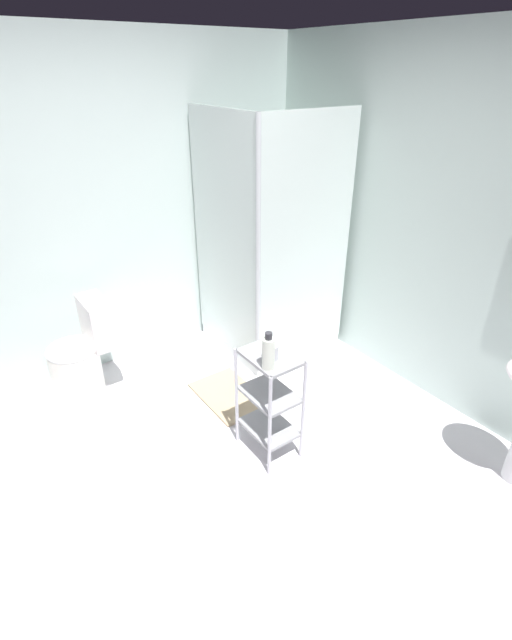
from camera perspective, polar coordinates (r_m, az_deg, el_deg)
name	(u,v)px	position (r m, az deg, el deg)	size (l,w,h in m)	color
ground_plane	(229,497)	(2.97, -3.37, -20.85)	(4.20, 4.20, 0.02)	silver
wall_back	(458,236)	(3.42, 23.59, 9.48)	(4.20, 0.14, 2.50)	silver
wall_left	(91,217)	(3.77, -19.59, 11.87)	(0.10, 4.20, 2.50)	silver
shower_stall	(267,300)	(4.02, 1.39, 2.47)	(0.92, 0.92, 2.00)	white
toilet	(82,358)	(3.73, -20.63, -4.43)	(0.37, 0.49, 0.76)	white
storage_cart	(270,396)	(2.94, 1.68, -9.32)	(0.38, 0.28, 0.74)	silver
lotion_bottle_white	(268,353)	(2.60, 1.54, -4.03)	(0.07, 0.07, 0.23)	white
rinse_cup	(271,352)	(2.70, 1.87, -3.97)	(0.08, 0.08, 0.09)	silver
bath_mat	(229,395)	(3.64, -3.35, -9.18)	(0.60, 0.40, 0.02)	tan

